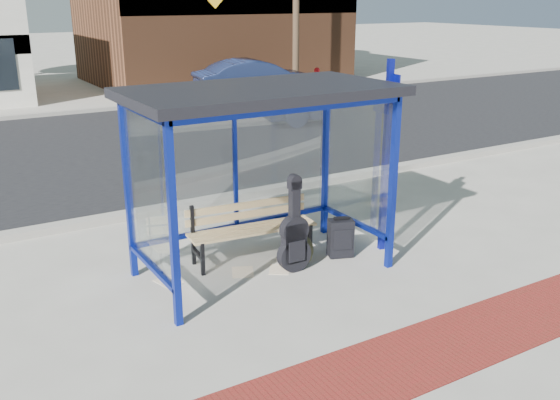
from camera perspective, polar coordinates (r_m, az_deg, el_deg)
ground at (r=8.29m, az=-1.54°, el=-6.47°), size 120.00×120.00×0.00m
brick_paver_strip at (r=6.43m, az=10.36°, el=-14.63°), size 60.00×1.00×0.01m
curb_near at (r=10.72m, az=-9.22°, el=-0.56°), size 60.00×0.25×0.12m
street_asphalt at (r=15.42m, az=-16.42°, el=4.47°), size 60.00×10.00×0.00m
curb_far at (r=20.30m, az=-20.27°, el=7.41°), size 60.00×0.25×0.12m
far_sidewalk at (r=22.16m, az=-21.25°, el=7.97°), size 60.00×4.00×0.01m
bus_shelter at (r=7.73m, az=-1.93°, el=7.83°), size 3.30×1.80×2.42m
storefront_brown at (r=27.66m, az=-6.31°, el=17.51°), size 10.00×7.08×6.40m
bench at (r=8.52m, az=-2.68°, el=-2.37°), size 1.80×0.60×0.83m
guitar_bag at (r=8.11m, az=1.30°, el=-3.55°), size 0.46×0.14×1.24m
suitcase at (r=8.67m, az=5.56°, el=-3.50°), size 0.39×0.31×0.58m
backpack at (r=8.43m, az=2.02°, el=-4.61°), size 0.37×0.34×0.41m
sign_post at (r=8.65m, az=9.75°, el=4.86°), size 0.14×0.33×2.68m
newspaper_a at (r=8.11m, az=-10.14°, el=-7.34°), size 0.33×0.39×0.01m
newspaper_b at (r=8.25m, az=-3.43°, el=-6.60°), size 0.41×0.44×0.01m
newspaper_c at (r=8.32m, az=-0.05°, el=-6.36°), size 0.41×0.42×0.01m
parked_car at (r=21.83m, az=-2.13°, el=10.90°), size 4.46×2.06×1.42m
fire_hydrant at (r=25.34m, az=3.39°, el=11.22°), size 0.34×0.23×0.76m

